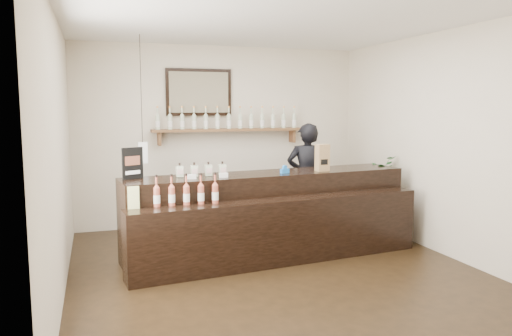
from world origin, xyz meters
name	(u,v)px	position (x,y,z in m)	size (l,w,h in m)	color
ground	(274,270)	(0.00, 0.00, 0.00)	(5.00, 5.00, 0.00)	black
room_shell	(275,121)	(0.00, 0.00, 1.70)	(5.00, 5.00, 5.00)	beige
back_wall_decor	(213,114)	(-0.14, 2.37, 1.75)	(2.66, 0.96, 1.69)	brown
counter	(272,217)	(0.17, 0.56, 0.48)	(3.74, 1.37, 1.20)	black
promo_sign	(133,163)	(-1.50, 0.66, 1.21)	(0.25, 0.13, 0.37)	black
paper_bag	(322,158)	(0.89, 0.64, 1.21)	(0.17, 0.14, 0.35)	#A57C4F
tape_dispenser	(285,170)	(0.35, 0.61, 1.07)	(0.13, 0.08, 0.10)	blue
side_cabinet	(379,211)	(2.00, 1.03, 0.35)	(0.48, 0.57, 0.71)	brown
potted_plant	(380,172)	(2.00, 1.03, 0.93)	(0.41, 0.35, 0.45)	#27622C
shopkeeper	(307,171)	(1.07, 1.55, 0.92)	(0.67, 0.44, 1.83)	black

